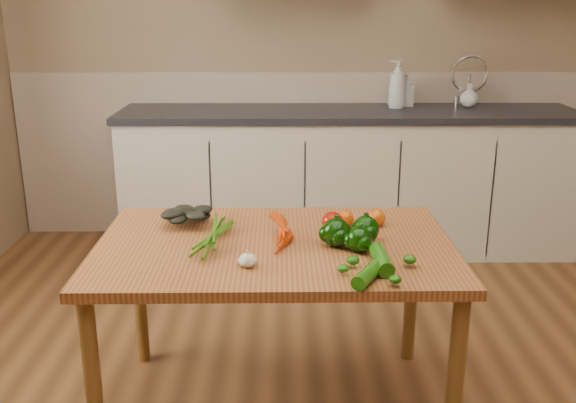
# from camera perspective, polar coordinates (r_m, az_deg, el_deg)

# --- Properties ---
(room) EXTENTS (4.04, 5.04, 2.64)m
(room) POSITION_cam_1_polar(r_m,az_deg,el_deg) (1.98, 5.61, 8.77)
(room) COLOR brown
(room) RESTS_ON ground
(counter_run) EXTENTS (2.84, 0.64, 1.14)m
(counter_run) POSITION_cam_1_polar(r_m,az_deg,el_deg) (4.12, 5.43, 2.04)
(counter_run) COLOR beige
(counter_run) RESTS_ON ground
(table) EXTENTS (1.31, 0.85, 0.70)m
(table) POSITION_cam_1_polar(r_m,az_deg,el_deg) (2.38, -1.17, -5.42)
(table) COLOR #A65D30
(table) RESTS_ON ground
(soap_bottle_a) EXTENTS (0.13, 0.13, 0.30)m
(soap_bottle_a) POSITION_cam_1_polar(r_m,az_deg,el_deg) (4.13, 9.69, 10.25)
(soap_bottle_a) COLOR silver
(soap_bottle_a) RESTS_ON counter_run
(soap_bottle_b) EXTENTS (0.10, 0.10, 0.20)m
(soap_bottle_b) POSITION_cam_1_polar(r_m,az_deg,el_deg) (4.22, 10.38, 9.73)
(soap_bottle_b) COLOR silver
(soap_bottle_b) RESTS_ON counter_run
(soap_bottle_c) EXTENTS (0.15, 0.15, 0.14)m
(soap_bottle_c) POSITION_cam_1_polar(r_m,az_deg,el_deg) (4.28, 15.81, 9.07)
(soap_bottle_c) COLOR silver
(soap_bottle_c) RESTS_ON counter_run
(carrot_bunch) EXTENTS (0.24, 0.19, 0.07)m
(carrot_bunch) POSITION_cam_1_polar(r_m,az_deg,el_deg) (2.35, -2.56, -2.81)
(carrot_bunch) COLOR #C33204
(carrot_bunch) RESTS_ON table
(leafy_greens) EXTENTS (0.19, 0.17, 0.09)m
(leafy_greens) POSITION_cam_1_polar(r_m,az_deg,el_deg) (2.54, -8.91, -1.14)
(leafy_greens) COLOR black
(leafy_greens) RESTS_ON table
(garlic_bulb) EXTENTS (0.06, 0.06, 0.05)m
(garlic_bulb) POSITION_cam_1_polar(r_m,az_deg,el_deg) (2.13, -3.63, -5.23)
(garlic_bulb) COLOR silver
(garlic_bulb) RESTS_ON table
(pepper_a) EXTENTS (0.10, 0.10, 0.10)m
(pepper_a) POSITION_cam_1_polar(r_m,az_deg,el_deg) (2.31, 4.32, -2.77)
(pepper_a) COLOR black
(pepper_a) RESTS_ON table
(pepper_b) EXTENTS (0.10, 0.10, 0.10)m
(pepper_b) POSITION_cam_1_polar(r_m,az_deg,el_deg) (2.35, 6.92, -2.47)
(pepper_b) COLOR black
(pepper_b) RESTS_ON table
(pepper_c) EXTENTS (0.09, 0.09, 0.09)m
(pepper_c) POSITION_cam_1_polar(r_m,az_deg,el_deg) (2.26, 6.35, -3.38)
(pepper_c) COLOR black
(pepper_c) RESTS_ON table
(tomato_a) EXTENTS (0.08, 0.08, 0.07)m
(tomato_a) POSITION_cam_1_polar(r_m,az_deg,el_deg) (2.46, 3.97, -1.78)
(tomato_a) COLOR #960E02
(tomato_a) RESTS_ON table
(tomato_b) EXTENTS (0.07, 0.07, 0.06)m
(tomato_b) POSITION_cam_1_polar(r_m,az_deg,el_deg) (2.52, 5.11, -1.52)
(tomato_b) COLOR #D54D05
(tomato_b) RESTS_ON table
(tomato_c) EXTENTS (0.07, 0.07, 0.07)m
(tomato_c) POSITION_cam_1_polar(r_m,az_deg,el_deg) (2.54, 7.85, -1.45)
(tomato_c) COLOR #D54D05
(tomato_c) RESTS_ON table
(zucchini_a) EXTENTS (0.06, 0.19, 0.06)m
(zucchini_a) POSITION_cam_1_polar(r_m,az_deg,el_deg) (2.15, 8.31, -5.14)
(zucchini_a) COLOR #164D08
(zucchini_a) RESTS_ON table
(zucchini_b) EXTENTS (0.13, 0.18, 0.05)m
(zucchini_b) POSITION_cam_1_polar(r_m,az_deg,el_deg) (2.04, 7.20, -6.39)
(zucchini_b) COLOR #164D08
(zucchini_b) RESTS_ON table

